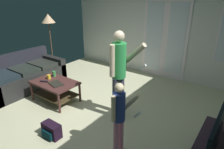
{
  "coord_description": "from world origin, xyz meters",
  "views": [
    {
      "loc": [
        2.38,
        -2.49,
        2.22
      ],
      "look_at": [
        0.66,
        -0.13,
        1.03
      ],
      "focal_mm": 32.04,
      "sensor_mm": 36.0,
      "label": 1
    }
  ],
  "objects": [
    {
      "name": "cup_by_laptop",
      "position": [
        -1.17,
        0.15,
        0.52
      ],
      "size": [
        0.07,
        0.07,
        0.12
      ],
      "primitive_type": "cylinder",
      "color": "#358844",
      "rests_on": "coffee_table"
    },
    {
      "name": "coffee_table",
      "position": [
        -0.92,
        -0.05,
        0.33
      ],
      "size": [
        0.97,
        0.65,
        0.46
      ],
      "color": "#482724",
      "rests_on": "ground_plane"
    },
    {
      "name": "leather_couch",
      "position": [
        -2.11,
        -0.06,
        0.3
      ],
      "size": [
        0.94,
        1.9,
        0.84
      ],
      "color": "black",
      "rests_on": "ground_plane"
    },
    {
      "name": "cup_near_edge",
      "position": [
        -1.15,
        -0.01,
        0.5
      ],
      "size": [
        0.08,
        0.08,
        0.1
      ],
      "primitive_type": "cylinder",
      "color": "yellow",
      "rests_on": "coffee_table"
    },
    {
      "name": "person_child",
      "position": [
        1.06,
        -0.5,
        0.67
      ],
      "size": [
        0.39,
        0.3,
        1.12
      ],
      "color": "pink",
      "rests_on": "ground_plane"
    },
    {
      "name": "tv_remote_black",
      "position": [
        -1.11,
        -0.18,
        0.47
      ],
      "size": [
        0.18,
        0.12,
        0.02
      ],
      "primitive_type": "cube",
      "rotation": [
        0.0,
        0.0,
        0.43
      ],
      "color": "black",
      "rests_on": "coffee_table"
    },
    {
      "name": "person_adult",
      "position": [
        0.52,
        0.3,
        0.99
      ],
      "size": [
        0.61,
        0.45,
        1.65
      ],
      "color": "#3B3D4E",
      "rests_on": "ground_plane"
    },
    {
      "name": "floor_lamp",
      "position": [
        -2.44,
        1.11,
        1.49
      ],
      "size": [
        0.38,
        0.38,
        1.7
      ],
      "color": "#3D2729",
      "rests_on": "ground_plane"
    },
    {
      "name": "laptop_closed",
      "position": [
        -0.8,
        -0.11,
        0.47
      ],
      "size": [
        0.39,
        0.3,
        0.02
      ],
      "primitive_type": "cube",
      "rotation": [
        0.0,
        0.0,
        -0.26
      ],
      "color": "black",
      "rests_on": "coffee_table"
    },
    {
      "name": "ground_plane",
      "position": [
        0.0,
        0.0,
        -0.01
      ],
      "size": [
        5.28,
        5.49,
        0.02
      ],
      "primitive_type": "cube",
      "color": "beige"
    },
    {
      "name": "flat_screen_tv",
      "position": [
        2.25,
        -0.19,
        0.7
      ],
      "size": [
        0.08,
        1.24,
        0.61
      ],
      "color": "black",
      "rests_on": "tv_stand"
    },
    {
      "name": "wall_back_with_doors",
      "position": [
        0.08,
        2.71,
        1.4
      ],
      "size": [
        5.28,
        0.09,
        2.88
      ],
      "color": "silver",
      "rests_on": "ground_plane"
    },
    {
      "name": "backpack",
      "position": [
        -0.02,
        -0.89,
        0.12
      ],
      "size": [
        0.33,
        0.21,
        0.25
      ],
      "color": "black",
      "rests_on": "ground_plane"
    }
  ]
}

